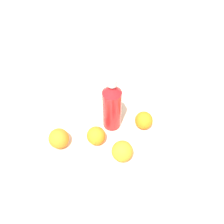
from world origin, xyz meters
TOP-DOWN VIEW (x-y plane):
  - ground_plane at (0.00, 0.00)m, footprint 2.40×2.40m
  - water_bottle at (-0.01, -0.01)m, footprint 0.07×0.07m
  - orange_0 at (-0.07, 0.10)m, footprint 0.07×0.07m
  - orange_1 at (0.10, 0.11)m, footprint 0.08×0.08m
  - orange_2 at (0.10, -0.02)m, footprint 0.07×0.07m
  - orange_3 at (0.18, -0.13)m, footprint 0.08×0.08m

SIDE VIEW (x-z plane):
  - ground_plane at x=0.00m, z-range 0.00..0.00m
  - orange_0 at x=-0.07m, z-range 0.00..0.07m
  - orange_2 at x=0.10m, z-range 0.00..0.07m
  - orange_3 at x=0.18m, z-range 0.00..0.08m
  - orange_1 at x=0.10m, z-range 0.00..0.08m
  - water_bottle at x=-0.01m, z-range -0.01..0.25m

